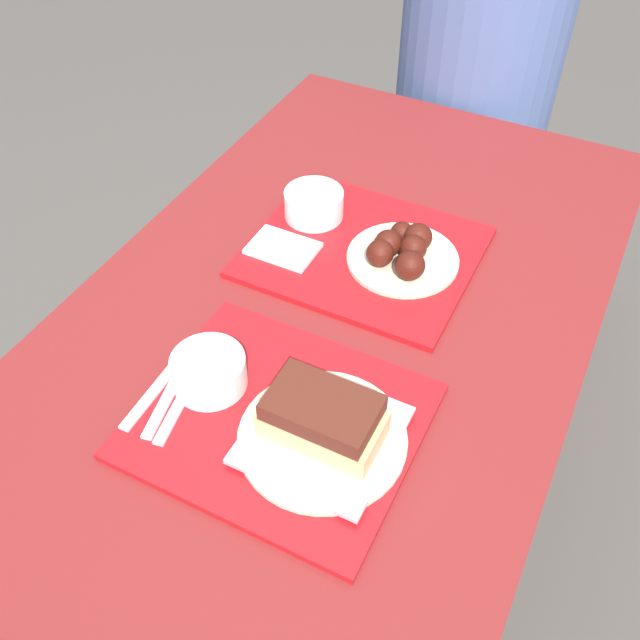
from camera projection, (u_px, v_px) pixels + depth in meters
name	position (u px, v px, depth m)	size (l,w,h in m)	color
ground_plane	(321.00, 536.00, 1.68)	(12.00, 12.00, 0.00)	#4C4742
picnic_table	(322.00, 362.00, 1.23)	(0.81, 1.49, 0.73)	maroon
picnic_bench_far	(476.00, 187.00, 2.00)	(0.77, 0.28, 0.46)	maroon
tray_near	(279.00, 421.00, 1.01)	(0.39, 0.33, 0.01)	#B21419
tray_far	(363.00, 252.00, 1.27)	(0.39, 0.33, 0.01)	#B21419
bowl_coleslaw_near	(209.00, 370.00, 1.03)	(0.11, 0.11, 0.05)	white
brisket_sandwich_plate	(322.00, 426.00, 0.96)	(0.24, 0.24, 0.09)	beige
plastic_fork_near	(170.00, 392.00, 1.04)	(0.05, 0.17, 0.00)	white
plastic_knife_near	(183.00, 397.00, 1.03)	(0.05, 0.17, 0.00)	white
plastic_spoon_near	(158.00, 387.00, 1.04)	(0.02, 0.17, 0.00)	white
condiment_packet	(296.00, 377.00, 1.06)	(0.04, 0.03, 0.01)	#A59E93
bowl_coleslaw_far	(314.00, 203.00, 1.31)	(0.11, 0.11, 0.05)	white
wings_plate_far	(403.00, 251.00, 1.23)	(0.20, 0.20, 0.06)	beige
napkin_far	(283.00, 248.00, 1.26)	(0.12, 0.08, 0.01)	white
person_seated_across	(480.00, 57.00, 1.75)	(0.40, 0.40, 0.72)	#4C6093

